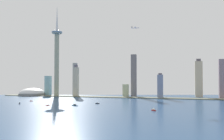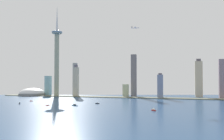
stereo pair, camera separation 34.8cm
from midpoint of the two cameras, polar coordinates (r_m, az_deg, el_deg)
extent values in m
plane|color=navy|center=(452.00, -12.44, -10.84)|extent=(6000.00, 6000.00, 0.00)
cube|color=#5D614D|center=(875.67, 0.68, -6.41)|extent=(882.45, 45.56, 2.20)
cylinder|color=#949D87|center=(979.36, -12.92, 1.45)|extent=(17.93, 17.93, 252.40)
ellipsoid|color=#869BB2|center=(994.47, -12.86, 8.72)|extent=(42.21, 42.21, 13.95)
torus|color=#949D87|center=(993.59, -12.87, 8.45)|extent=(38.67, 38.67, 2.79)
cone|color=silver|center=(1006.56, -12.84, 11.95)|extent=(8.96, 8.96, 101.28)
cylinder|color=gray|center=(1018.13, -18.32, -5.46)|extent=(104.29, 104.29, 9.75)
ellipsoid|color=silver|center=(1017.82, -18.31, -5.19)|extent=(99.07, 99.07, 39.58)
cube|color=#7EAFB6|center=(1009.79, -14.85, -3.58)|extent=(21.30, 20.78, 78.18)
cube|color=#7380A2|center=(857.87, 11.33, -3.81)|extent=(19.79, 17.43, 81.81)
cube|color=#5B4E5B|center=(857.44, 11.32, -0.91)|extent=(11.87, 10.46, 4.86)
cube|color=slate|center=(927.50, 5.17, -1.26)|extent=(20.55, 14.57, 160.22)
cube|color=#B1B993|center=(906.35, 3.27, -4.84)|extent=(21.57, 14.07, 46.93)
cube|color=#BAB4A1|center=(939.94, -8.51, -2.76)|extent=(17.51, 19.03, 110.99)
cube|color=slate|center=(940.88, -8.49, 0.93)|extent=(10.51, 11.42, 9.89)
cube|color=gray|center=(894.56, 24.48, -1.92)|extent=(17.99, 15.94, 134.10)
cube|color=#96989C|center=(997.53, -8.73, -2.12)|extent=(13.95, 16.70, 131.13)
cube|color=#C6B797|center=(945.23, 19.79, -2.03)|extent=(26.55, 15.08, 131.87)
cube|color=#5C545A|center=(947.46, 19.75, 2.23)|extent=(15.93, 9.05, 8.97)
cube|color=black|center=(702.78, -20.99, -7.43)|extent=(6.21, 8.39, 2.03)
cube|color=#284342|center=(702.54, -20.98, -7.23)|extent=(3.41, 4.04, 2.93)
cube|color=#1B2330|center=(663.46, -3.47, -7.88)|extent=(12.16, 7.20, 2.24)
cube|color=#94A2AF|center=(663.25, -3.47, -7.71)|extent=(5.66, 4.11, 1.74)
cube|color=#AA2722|center=(640.47, -14.96, -8.08)|extent=(5.88, 13.21, 1.29)
cube|color=beige|center=(640.31, -14.96, -7.95)|extent=(3.82, 5.92, 1.65)
cube|color=#26547A|center=(620.89, -8.77, -8.29)|extent=(17.24, 10.16, 1.88)
cube|color=#393E3F|center=(620.63, -8.77, -8.07)|extent=(8.00, 5.56, 2.96)
cube|color=red|center=(534.68, 9.80, -9.33)|extent=(10.46, 9.56, 1.99)
cube|color=silver|center=(534.38, 9.80, -9.09)|extent=(5.17, 4.89, 2.60)
cube|color=#A92528|center=(773.03, -18.54, -6.96)|extent=(11.84, 8.17, 1.24)
cube|color=#97A2AA|center=(772.89, -18.54, -6.85)|extent=(5.60, 4.38, 1.81)
cylinder|color=silver|center=(837.15, 5.48, 9.87)|extent=(25.92, 4.95, 2.44)
sphere|color=silver|center=(836.70, 6.38, 9.88)|extent=(2.44, 2.44, 2.44)
cube|color=silver|center=(837.38, 5.48, 9.94)|extent=(5.75, 27.30, 0.50)
cube|color=silver|center=(837.76, 4.73, 9.88)|extent=(3.10, 9.66, 0.40)
cube|color=#2D333D|center=(838.45, 4.73, 10.11)|extent=(2.22, 0.71, 5.00)
camera|label=1|loc=(0.17, -89.99, 0.00)|focal=38.72mm
camera|label=2|loc=(0.17, 90.01, 0.00)|focal=38.72mm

